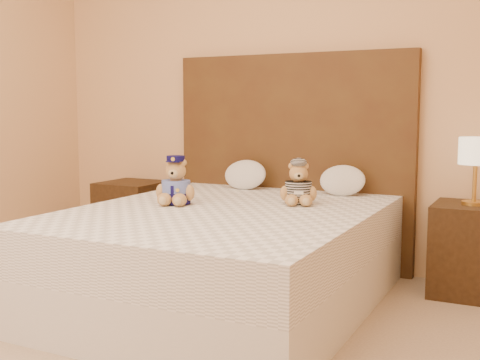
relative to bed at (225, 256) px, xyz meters
name	(u,v)px	position (x,y,z in m)	size (l,w,h in m)	color
bed	(225,256)	(0.00, 0.00, 0.00)	(1.60, 2.00, 0.55)	white
headboard	(291,160)	(0.00, 1.01, 0.47)	(1.75, 0.08, 1.50)	#513718
nightstand_left	(132,217)	(-1.25, 0.80, 0.00)	(0.45, 0.45, 0.55)	#3B2512
nightstand_right	(472,250)	(1.25, 0.80, 0.00)	(0.45, 0.45, 0.55)	#3B2512
lamp	(476,154)	(1.25, 0.80, 0.57)	(0.20, 0.20, 0.40)	gold
teddy_police	(176,180)	(-0.34, 0.02, 0.42)	(0.25, 0.24, 0.29)	#B38145
teddy_prisoner	(298,183)	(0.31, 0.34, 0.40)	(0.23, 0.22, 0.26)	#B38145
pillow_left	(245,173)	(-0.28, 0.83, 0.39)	(0.32, 0.21, 0.22)	white
pillow_right	(342,179)	(0.43, 0.83, 0.38)	(0.31, 0.20, 0.22)	white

